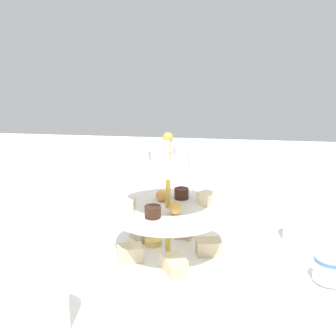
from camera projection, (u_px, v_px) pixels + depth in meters
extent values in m
plane|color=white|center=(168.00, 256.00, 0.79)|extent=(2.40, 2.40, 0.00)
cylinder|color=white|center=(168.00, 253.00, 0.79)|extent=(0.28, 0.28, 0.01)
cylinder|color=white|center=(168.00, 210.00, 0.76)|extent=(0.23, 0.23, 0.01)
cylinder|color=white|center=(168.00, 163.00, 0.74)|extent=(0.18, 0.18, 0.01)
cylinder|color=gold|center=(168.00, 199.00, 0.76)|extent=(0.01, 0.01, 0.24)
sphere|color=gold|center=(168.00, 138.00, 0.72)|extent=(0.02, 0.02, 0.02)
cube|color=#CCB78E|center=(130.00, 253.00, 0.75)|extent=(0.06, 0.05, 0.03)
cube|color=#CCB78E|center=(174.00, 265.00, 0.71)|extent=(0.05, 0.06, 0.03)
cube|color=#CCB78E|center=(208.00, 248.00, 0.77)|extent=(0.05, 0.04, 0.03)
cube|color=#CCB78E|center=(185.00, 229.00, 0.85)|extent=(0.04, 0.05, 0.03)
cube|color=#CCB78E|center=(142.00, 232.00, 0.84)|extent=(0.06, 0.06, 0.03)
cylinder|color=#E5C660|center=(153.00, 241.00, 0.82)|extent=(0.04, 0.04, 0.01)
cylinder|color=#381E14|center=(153.00, 212.00, 0.71)|extent=(0.03, 0.03, 0.02)
cylinder|color=#381E14|center=(181.00, 193.00, 0.81)|extent=(0.03, 0.03, 0.02)
cube|color=beige|center=(127.00, 205.00, 0.74)|extent=(0.03, 0.03, 0.02)
cube|color=beige|center=(207.00, 198.00, 0.78)|extent=(0.04, 0.04, 0.02)
sphere|color=gold|center=(175.00, 208.00, 0.73)|extent=(0.02, 0.02, 0.02)
sphere|color=gold|center=(162.00, 196.00, 0.79)|extent=(0.02, 0.02, 0.02)
cylinder|color=silver|center=(142.00, 155.00, 0.74)|extent=(0.03, 0.03, 0.02)
cylinder|color=silver|center=(181.00, 162.00, 0.69)|extent=(0.03, 0.03, 0.02)
cylinder|color=silver|center=(181.00, 151.00, 0.77)|extent=(0.03, 0.03, 0.02)
cylinder|color=white|center=(160.00, 151.00, 0.72)|extent=(0.04, 0.04, 0.04)
cube|color=silver|center=(190.00, 157.00, 0.76)|extent=(0.09, 0.04, 0.00)
cube|color=silver|center=(150.00, 155.00, 0.77)|extent=(0.09, 0.05, 0.00)
cylinder|color=silver|center=(44.00, 297.00, 0.56)|extent=(0.07, 0.07, 0.12)
cylinder|color=silver|center=(299.00, 224.00, 0.84)|extent=(0.06, 0.06, 0.08)
cylinder|color=white|center=(328.00, 281.00, 0.70)|extent=(0.09, 0.09, 0.01)
cylinder|color=white|center=(330.00, 268.00, 0.69)|extent=(0.06, 0.06, 0.04)
cylinder|color=#4772B2|center=(331.00, 259.00, 0.68)|extent=(0.06, 0.06, 0.01)
cube|color=silver|center=(45.00, 223.00, 0.94)|extent=(0.04, 0.17, 0.00)
cylinder|color=silver|center=(203.00, 194.00, 1.01)|extent=(0.06, 0.06, 0.09)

